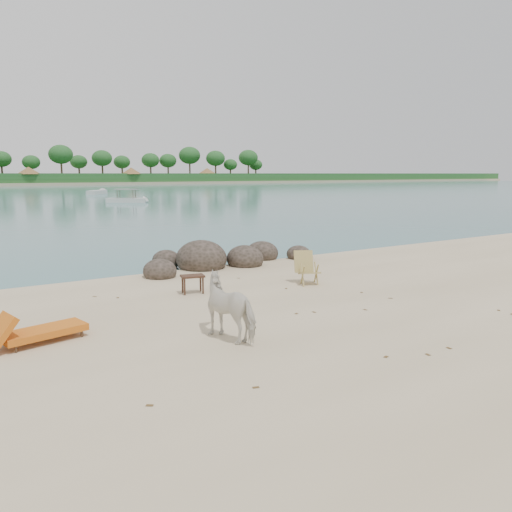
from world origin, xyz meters
The scene contains 8 objects.
boulders centered at (1.77, 6.03, 0.22)m, with size 6.30×2.82×1.20m.
cow centered at (-1.49, -0.59, 0.59)m, with size 0.64×1.40×1.18m, color silver.
side_table centered at (-0.64, 2.92, 0.23)m, with size 0.58×0.37×0.46m, color #341E14, non-canonical shape.
lounge_chair centered at (-4.47, 1.03, 0.27)m, with size 1.79×0.63×0.54m, color orange, non-canonical shape.
deck_chair centered at (2.51, 2.18, 0.45)m, with size 0.57×0.63×0.90m, color #A39051, non-canonical shape.
boat_mid centered at (11.22, 44.50, 1.17)m, with size 4.77×1.07×2.34m, color silver, non-canonical shape.
boat_far centered at (14.45, 68.39, 0.34)m, with size 5.88×1.32×0.68m, color silver, non-canonical shape.
dead_leaves centered at (0.93, -0.52, 0.01)m, with size 8.31×7.34×0.00m.
Camera 1 is at (-5.87, -8.29, 3.02)m, focal length 35.00 mm.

